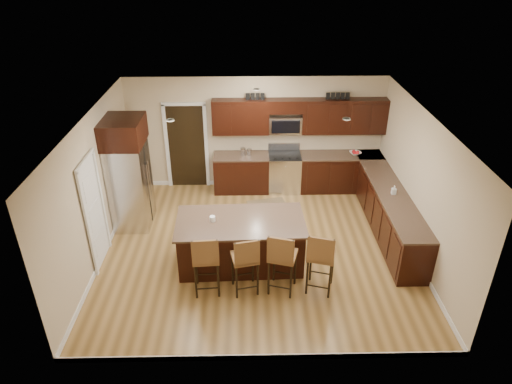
{
  "coord_description": "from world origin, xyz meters",
  "views": [
    {
      "loc": [
        -0.19,
        -7.37,
        5.33
      ],
      "look_at": [
        -0.04,
        0.4,
        1.05
      ],
      "focal_mm": 32.0,
      "sensor_mm": 36.0,
      "label": 1
    }
  ],
  "objects_px": {
    "range": "(284,172)",
    "refrigerator": "(129,173)",
    "stool_left": "(206,258)",
    "island": "(241,243)",
    "stool_right": "(282,257)",
    "stool_mid": "(246,259)",
    "stool_extra": "(321,256)"
  },
  "relations": [
    {
      "from": "refrigerator",
      "to": "stool_extra",
      "type": "distance_m",
      "value": 4.31
    },
    {
      "from": "range",
      "to": "island",
      "type": "bearing_deg",
      "value": -109.48
    },
    {
      "from": "stool_extra",
      "to": "range",
      "type": "bearing_deg",
      "value": 111.4
    },
    {
      "from": "stool_mid",
      "to": "refrigerator",
      "type": "relative_size",
      "value": 0.48
    },
    {
      "from": "stool_left",
      "to": "refrigerator",
      "type": "height_order",
      "value": "refrigerator"
    },
    {
      "from": "refrigerator",
      "to": "stool_extra",
      "type": "xyz_separation_m",
      "value": [
        3.63,
        -2.27,
        -0.46
      ]
    },
    {
      "from": "stool_left",
      "to": "stool_right",
      "type": "xyz_separation_m",
      "value": [
        1.26,
        0.0,
        0.01
      ]
    },
    {
      "from": "range",
      "to": "stool_right",
      "type": "xyz_separation_m",
      "value": [
        -0.32,
        -3.72,
        0.27
      ]
    },
    {
      "from": "island",
      "to": "stool_left",
      "type": "relative_size",
      "value": 2.01
    },
    {
      "from": "refrigerator",
      "to": "stool_right",
      "type": "bearing_deg",
      "value": -37.38
    },
    {
      "from": "stool_mid",
      "to": "stool_left",
      "type": "bearing_deg",
      "value": 168.08
    },
    {
      "from": "island",
      "to": "stool_right",
      "type": "relative_size",
      "value": 1.98
    },
    {
      "from": "island",
      "to": "stool_left",
      "type": "distance_m",
      "value": 1.06
    },
    {
      "from": "island",
      "to": "stool_extra",
      "type": "height_order",
      "value": "stool_extra"
    },
    {
      "from": "range",
      "to": "stool_right",
      "type": "relative_size",
      "value": 0.93
    },
    {
      "from": "stool_mid",
      "to": "stool_right",
      "type": "relative_size",
      "value": 0.95
    },
    {
      "from": "stool_left",
      "to": "island",
      "type": "bearing_deg",
      "value": 52.04
    },
    {
      "from": "stool_left",
      "to": "stool_extra",
      "type": "xyz_separation_m",
      "value": [
        1.91,
        0.0,
        0.01
      ]
    },
    {
      "from": "stool_mid",
      "to": "island",
      "type": "bearing_deg",
      "value": 83.87
    },
    {
      "from": "stool_left",
      "to": "refrigerator",
      "type": "distance_m",
      "value": 2.89
    },
    {
      "from": "range",
      "to": "refrigerator",
      "type": "distance_m",
      "value": 3.68
    },
    {
      "from": "refrigerator",
      "to": "range",
      "type": "bearing_deg",
      "value": 23.74
    },
    {
      "from": "stool_mid",
      "to": "range",
      "type": "bearing_deg",
      "value": 63.77
    },
    {
      "from": "stool_extra",
      "to": "stool_right",
      "type": "bearing_deg",
      "value": -163.62
    },
    {
      "from": "island",
      "to": "stool_extra",
      "type": "relative_size",
      "value": 1.98
    },
    {
      "from": "stool_right",
      "to": "stool_extra",
      "type": "xyz_separation_m",
      "value": [
        0.65,
        0.0,
        0.0
      ]
    },
    {
      "from": "range",
      "to": "refrigerator",
      "type": "bearing_deg",
      "value": -156.26
    },
    {
      "from": "island",
      "to": "stool_extra",
      "type": "xyz_separation_m",
      "value": [
        1.34,
        -0.85,
        0.31
      ]
    },
    {
      "from": "island",
      "to": "stool_left",
      "type": "xyz_separation_m",
      "value": [
        -0.57,
        -0.85,
        0.3
      ]
    },
    {
      "from": "stool_right",
      "to": "stool_left",
      "type": "bearing_deg",
      "value": -163.55
    },
    {
      "from": "stool_left",
      "to": "stool_mid",
      "type": "height_order",
      "value": "stool_left"
    },
    {
      "from": "stool_right",
      "to": "island",
      "type": "bearing_deg",
      "value": 145.7
    }
  ]
}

